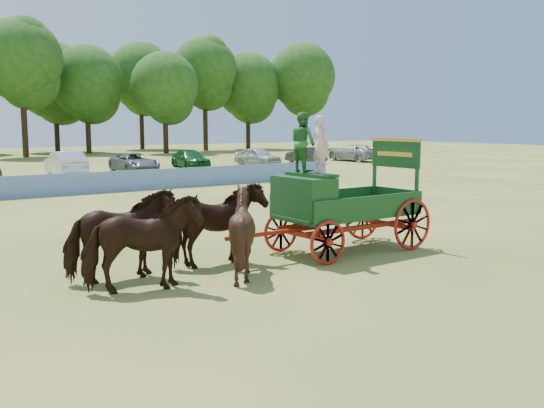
# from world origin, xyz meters

# --- Properties ---
(ground) EXTENTS (160.00, 160.00, 0.00)m
(ground) POSITION_xyz_m (0.00, 0.00, 0.00)
(ground) COLOR tan
(ground) RESTS_ON ground
(horse_lead_left) EXTENTS (2.55, 1.61, 1.99)m
(horse_lead_left) POSITION_xyz_m (-8.28, 0.08, 1.00)
(horse_lead_left) COLOR black
(horse_lead_left) RESTS_ON ground
(horse_lead_right) EXTENTS (2.40, 1.18, 1.99)m
(horse_lead_right) POSITION_xyz_m (-8.28, 1.18, 1.00)
(horse_lead_right) COLOR black
(horse_lead_right) RESTS_ON ground
(horse_wheel_left) EXTENTS (2.14, 2.00, 2.00)m
(horse_wheel_left) POSITION_xyz_m (-5.88, 0.08, 1.00)
(horse_wheel_left) COLOR black
(horse_wheel_left) RESTS_ON ground
(horse_wheel_right) EXTENTS (2.37, 1.09, 1.99)m
(horse_wheel_right) POSITION_xyz_m (-5.88, 1.18, 1.00)
(horse_wheel_right) COLOR black
(horse_wheel_right) RESTS_ON ground
(farm_dray) EXTENTS (6.00, 2.00, 3.69)m
(farm_dray) POSITION_xyz_m (-2.92, 0.66, 1.61)
(farm_dray) COLOR #A61F10
(farm_dray) RESTS_ON ground
(sponsor_banner) EXTENTS (26.00, 0.08, 1.05)m
(sponsor_banner) POSITION_xyz_m (-1.00, 18.00, 0.53)
(sponsor_banner) COLOR #203EAF
(sponsor_banner) RESTS_ON ground
(parked_cars) EXTENTS (53.83, 6.85, 1.63)m
(parked_cars) POSITION_xyz_m (-0.41, 29.51, 0.75)
(parked_cars) COLOR silver
(parked_cars) RESTS_ON ground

